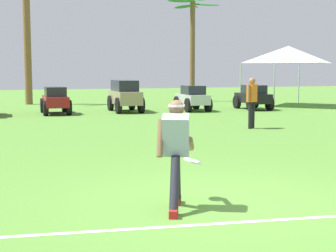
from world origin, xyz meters
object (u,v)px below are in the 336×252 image
Objects in this scene: frisbee_thrower at (176,148)px; teammate_near_sideline at (252,98)px; parked_car_slot_d at (125,95)px; parked_car_slot_f at (253,97)px; palm_tree_left_of_centre at (193,36)px; palm_tree_far_left at (27,24)px; parked_car_slot_e at (192,98)px; frisbee_in_flight at (193,161)px; event_tent at (288,55)px; parked_car_slot_c at (55,100)px.

teammate_near_sideline is at bearing 56.86° from frisbee_thrower.
parked_car_slot_d is 5.80m from parked_car_slot_f.
parked_car_slot_d is 8.26m from palm_tree_left_of_centre.
parked_car_slot_d is 7.77m from palm_tree_far_left.
frisbee_in_flight is at bearing -110.70° from parked_car_slot_e.
parked_car_slot_f is (8.27, 14.17, 0.02)m from frisbee_in_flight.
frisbee_thrower is 22.59m from palm_tree_left_of_centre.
frisbee_thrower is 0.64× the size of parked_car_slot_f.
teammate_near_sideline is 0.70× the size of parked_car_slot_f.
parked_car_slot_f is at bearing -6.03° from parked_car_slot_d.
parked_car_slot_e is (5.81, 14.75, -0.24)m from frisbee_thrower.
palm_tree_far_left is at bearing 157.36° from event_tent.
frisbee_thrower is 0.25× the size of palm_tree_left_of_centre.
event_tent is at bearing 53.02° from teammate_near_sideline.
parked_car_slot_f is 3.64m from event_tent.
teammate_near_sideline is 0.65× the size of parked_car_slot_d.
parked_car_slot_d is (-2.26, 7.28, -0.22)m from teammate_near_sideline.
palm_tree_far_left is 13.22m from event_tent.
event_tent is (3.21, -4.79, -1.10)m from palm_tree_left_of_centre.
frisbee_in_flight is 0.13× the size of parked_car_slot_d.
parked_car_slot_f is 0.62× the size of event_tent.
event_tent is (12.12, -5.05, -1.55)m from palm_tree_far_left.
palm_tree_far_left is (-1.17, 20.75, 3.52)m from frisbee_in_flight.
palm_tree_far_left reaches higher than frisbee_thrower.
frisbee_in_flight is 14.60m from parked_car_slot_c.
frisbee_in_flight is 16.41m from parked_car_slot_f.
parked_car_slot_d is 2.95m from parked_car_slot_e.
teammate_near_sideline is 10.38m from event_tent.
event_tent is at bearing 55.11° from frisbee_in_flight.
parked_car_slot_d is 0.34× the size of palm_tree_far_left.
event_tent is (8.44, 0.91, 1.79)m from parked_car_slot_d.
parked_car_slot_d is 0.42× the size of palm_tree_left_of_centre.
event_tent is (11.33, 16.09, 1.71)m from frisbee_thrower.
palm_tree_left_of_centre reaches higher than teammate_near_sideline.
parked_car_slot_f is at bearing -150.29° from event_tent.
palm_tree_far_left is (-0.79, 21.15, 3.26)m from frisbee_thrower.
palm_tree_far_left is at bearing 178.34° from palm_tree_left_of_centre.
palm_tree_far_left reaches higher than parked_car_slot_d.
parked_car_slot_d is at bearing -58.34° from palm_tree_far_left.
palm_tree_left_of_centre is at bearing 94.88° from parked_car_slot_f.
teammate_near_sideline is 0.43× the size of event_tent.
event_tent is (2.67, 1.52, 1.95)m from parked_car_slot_f.
parked_car_slot_c is (-5.21, 7.10, -0.38)m from teammate_near_sideline.
parked_car_slot_c is at bearing -174.49° from event_tent.
parked_car_slot_f is 7.04m from palm_tree_left_of_centre.
palm_tree_far_left reaches higher than frisbee_in_flight.
parked_car_slot_c and parked_car_slot_f have the same top height.
parked_car_slot_d is 1.09× the size of parked_car_slot_e.
event_tent is at bearing 29.71° from parked_car_slot_f.
palm_tree_left_of_centre is at bearing -1.66° from palm_tree_far_left.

